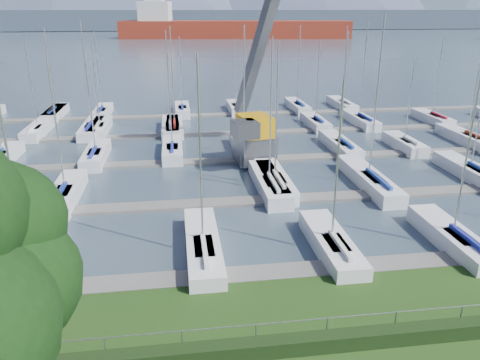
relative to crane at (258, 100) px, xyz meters
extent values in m
cube|color=#3F4F5D|center=(-3.61, 233.75, -5.73)|extent=(800.00, 540.00, 0.20)
cube|color=black|center=(-3.61, -26.65, -4.98)|extent=(80.00, 0.70, 0.70)
cylinder|color=gray|center=(-3.61, -26.25, -4.13)|extent=(80.00, 0.04, 0.04)
cube|color=#404D5E|center=(-3.61, 303.75, 0.67)|extent=(900.00, 80.00, 12.00)
cube|color=slate|center=(-3.61, -20.25, -5.55)|extent=(90.00, 1.60, 0.25)
cube|color=slate|center=(-3.61, -10.25, -5.55)|extent=(90.00, 1.60, 0.25)
cube|color=slate|center=(-3.61, -0.25, -5.55)|extent=(90.00, 1.60, 0.25)
cube|color=slate|center=(-3.61, 9.75, -5.55)|extent=(90.00, 1.60, 0.25)
cube|color=slate|center=(-3.61, 19.75, -5.55)|extent=(90.00, 1.60, 0.25)
cube|color=slate|center=(-0.46, -1.23, -4.13)|extent=(3.77, 3.77, 2.60)
cube|color=#EAA40D|center=(-0.46, -1.23, -2.03)|extent=(3.22, 3.84, 1.80)
cube|color=#515358|center=(1.34, 3.27, 6.97)|extent=(5.01, 10.81, 19.89)
cube|color=#4F5056|center=(-1.66, -3.23, -1.83)|extent=(2.39, 2.55, 1.40)
cube|color=maroon|center=(22.08, 187.71, -2.83)|extent=(108.03, 31.51, 10.00)
cube|color=silver|center=(-14.92, 192.49, 4.67)|extent=(15.68, 15.68, 12.00)
camera|label=1|loc=(-7.41, -41.71, 7.91)|focal=35.00mm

